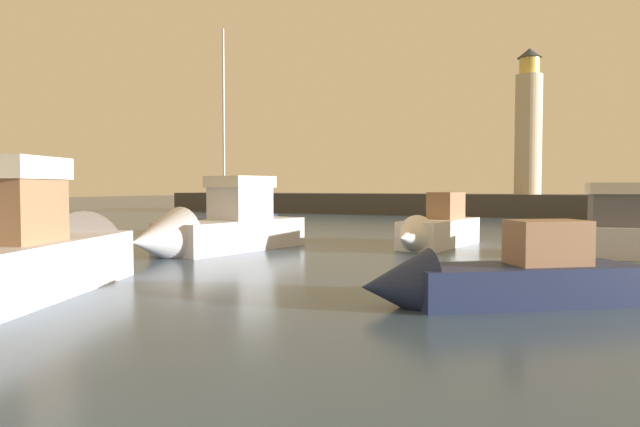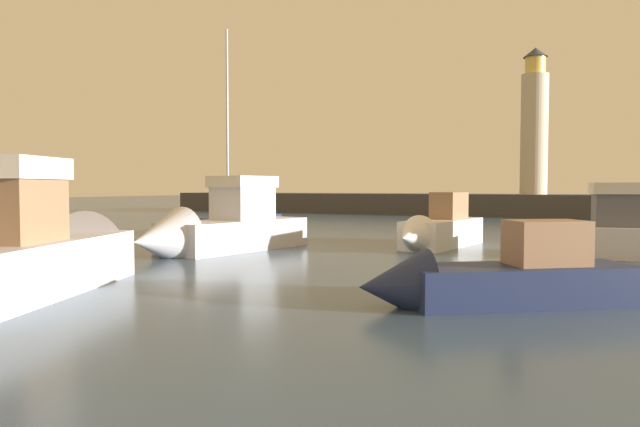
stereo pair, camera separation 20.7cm
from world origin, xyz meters
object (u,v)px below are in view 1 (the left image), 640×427
sailboat_moored (232,223)px  motorboat_4 (213,229)px  motorboat_3 (434,230)px  mooring_buoy (1,251)px  lighthouse (528,126)px  motorboat_1 (489,279)px  motorboat_2 (50,251)px

sailboat_moored → motorboat_4: bearing=-60.9°
motorboat_3 → motorboat_4: size_ratio=0.79×
motorboat_4 → sailboat_moored: size_ratio=0.77×
motorboat_3 → mooring_buoy: (-11.57, -11.09, -0.31)m
lighthouse → mooring_buoy: size_ratio=14.21×
sailboat_moored → mooring_buoy: bearing=-88.2°
motorboat_4 → mooring_buoy: (-4.19, -5.87, -0.46)m
motorboat_1 → motorboat_3: 11.85m
motorboat_1 → mooring_buoy: size_ratio=6.75×
lighthouse → mooring_buoy: 42.90m
motorboat_3 → mooring_buoy: bearing=-136.2°
motorboat_1 → motorboat_4: 12.79m
motorboat_2 → motorboat_4: (-0.99, 8.38, -0.02)m
motorboat_1 → mooring_buoy: 15.51m
sailboat_moored → mooring_buoy: 14.20m
lighthouse → sailboat_moored: (-12.92, -26.19, -7.23)m
motorboat_1 → mooring_buoy: bearing=179.7°
motorboat_2 → sailboat_moored: 17.63m
motorboat_4 → mooring_buoy: motorboat_4 is taller
motorboat_3 → sailboat_moored: (-12.01, 3.10, -0.21)m
motorboat_1 → sailboat_moored: (-15.94, 14.28, -0.01)m
motorboat_1 → sailboat_moored: sailboat_moored is taller
motorboat_2 → motorboat_1: bearing=13.2°
mooring_buoy → motorboat_1: bearing=-0.3°
motorboat_2 → lighthouse: bearing=80.3°
motorboat_3 → sailboat_moored: size_ratio=0.60×
lighthouse → motorboat_1: (3.02, -40.47, -7.21)m
mooring_buoy → sailboat_moored: bearing=91.8°
lighthouse → motorboat_2: size_ratio=1.42×
lighthouse → motorboat_1: size_ratio=2.11×
motorboat_2 → mooring_buoy: motorboat_2 is taller
motorboat_1 → motorboat_2: (-10.32, -2.42, 0.37)m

